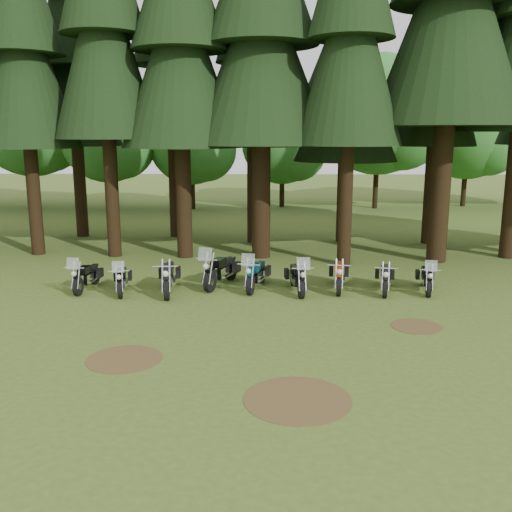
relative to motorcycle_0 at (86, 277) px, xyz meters
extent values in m
plane|color=#3F5720|center=(5.79, -4.03, -0.45)|extent=(120.00, 120.00, 0.00)
cylinder|color=black|center=(-3.99, 5.79, 2.32)|extent=(0.58, 0.58, 5.53)
cone|color=black|center=(-3.99, 5.79, 7.61)|extent=(4.32, 4.32, 6.91)
cylinder|color=black|center=(-0.50, 5.48, 2.55)|extent=(0.58, 0.58, 5.99)
cone|color=black|center=(-0.50, 5.48, 8.29)|extent=(4.32, 4.32, 7.49)
cylinder|color=black|center=(2.58, 5.38, 2.34)|extent=(0.66, 0.66, 5.57)
cone|color=black|center=(2.58, 5.38, 7.67)|extent=(4.95, 4.95, 6.96)
cylinder|color=black|center=(5.86, 5.42, 2.40)|extent=(0.77, 0.77, 5.70)
cone|color=black|center=(5.86, 5.42, 7.86)|extent=(5.81, 5.81, 7.12)
cylinder|color=black|center=(9.22, 4.00, 2.41)|extent=(0.55, 0.55, 5.71)
cone|color=black|center=(9.22, 4.00, 7.88)|extent=(4.15, 4.15, 7.14)
cylinder|color=black|center=(13.15, 4.74, 2.86)|extent=(0.80, 0.80, 6.62)
cone|color=black|center=(13.15, 4.74, 9.20)|extent=(5.98, 5.98, 8.27)
cylinder|color=black|center=(-3.47, 10.32, 2.32)|extent=(0.60, 0.60, 5.53)
cone|color=black|center=(-3.47, 10.32, 7.61)|extent=(4.52, 4.52, 6.91)
cone|color=black|center=(-3.47, 10.32, 10.87)|extent=(3.62, 3.62, 5.83)
cylinder|color=black|center=(1.41, 10.38, 2.33)|extent=(0.65, 0.65, 5.55)
cone|color=black|center=(1.41, 10.38, 7.65)|extent=(4.85, 4.85, 6.94)
cone|color=black|center=(1.41, 10.38, 10.93)|extent=(3.88, 3.88, 5.86)
cylinder|color=black|center=(5.42, 8.92, 2.31)|extent=(0.58, 0.58, 5.52)
cone|color=black|center=(5.42, 8.92, 7.60)|extent=(4.35, 4.35, 6.90)
cylinder|color=black|center=(9.82, 9.22, 1.90)|extent=(0.66, 0.66, 4.70)
cone|color=black|center=(9.82, 9.22, 6.40)|extent=(4.94, 4.94, 5.87)
cone|color=black|center=(9.82, 9.22, 9.17)|extent=(3.95, 3.95, 4.96)
cylinder|color=black|center=(13.86, 8.83, 2.33)|extent=(0.53, 0.53, 5.56)
cone|color=black|center=(13.86, 8.83, 7.67)|extent=(3.94, 3.94, 6.95)
cylinder|color=black|center=(-10.55, 21.97, 1.20)|extent=(0.36, 0.36, 3.29)
sphere|color=#2C6E2A|center=(-10.55, 21.97, 5.59)|extent=(7.69, 7.69, 7.69)
sphere|color=#2C6E2A|center=(-9.23, 21.09, 4.82)|extent=(5.49, 5.49, 5.49)
cylinder|color=black|center=(-4.94, 20.95, 0.95)|extent=(0.36, 0.36, 2.80)
sphere|color=#2C6E2A|center=(-4.94, 20.95, 4.69)|extent=(6.53, 6.53, 6.53)
sphere|color=#2C6E2A|center=(-3.83, 20.20, 4.03)|extent=(4.67, 4.67, 4.67)
cylinder|color=black|center=(0.80, 21.29, 0.83)|extent=(0.36, 0.36, 2.55)
sphere|color=#2C6E2A|center=(0.80, 21.29, 4.23)|extent=(5.95, 5.95, 5.95)
sphere|color=#2C6E2A|center=(1.82, 20.61, 3.63)|extent=(4.25, 4.25, 4.25)
cylinder|color=black|center=(7.10, 22.47, 0.79)|extent=(0.36, 0.36, 2.47)
sphere|color=#2C6E2A|center=(7.10, 22.47, 4.08)|extent=(5.76, 5.76, 5.76)
sphere|color=#2C6E2A|center=(8.09, 21.81, 3.50)|extent=(4.12, 4.12, 4.12)
cylinder|color=black|center=(13.71, 21.94, 1.31)|extent=(0.36, 0.36, 3.52)
sphere|color=#2C6E2A|center=(13.71, 21.94, 6.01)|extent=(8.21, 8.21, 8.21)
sphere|color=#2C6E2A|center=(15.12, 21.00, 5.19)|extent=(5.87, 5.87, 5.87)
cylinder|color=black|center=(20.33, 23.19, 1.02)|extent=(0.36, 0.36, 2.94)
sphere|color=#2C6E2A|center=(20.33, 23.19, 4.94)|extent=(6.86, 6.86, 6.86)
sphere|color=#2C6E2A|center=(21.50, 22.41, 4.26)|extent=(4.90, 4.90, 4.90)
cylinder|color=#4C3D1E|center=(2.79, -6.03, -0.44)|extent=(1.80, 1.80, 0.01)
cylinder|color=#4C3D1E|center=(10.29, -3.53, -0.44)|extent=(1.40, 1.40, 0.01)
cylinder|color=#4C3D1E|center=(6.79, -8.03, -0.44)|extent=(2.20, 2.20, 0.01)
cylinder|color=black|center=(-0.06, -0.72, -0.14)|extent=(0.18, 0.63, 0.62)
cylinder|color=black|center=(0.06, 0.74, -0.14)|extent=(0.18, 0.63, 0.62)
cube|color=silver|center=(0.01, 0.06, -0.05)|extent=(0.32, 0.68, 0.32)
cube|color=black|center=(-0.01, -0.16, 0.29)|extent=(0.33, 0.54, 0.23)
cube|color=black|center=(0.02, 0.28, 0.25)|extent=(0.33, 0.54, 0.11)
cube|color=silver|center=(-0.08, -1.00, 0.70)|extent=(0.40, 0.15, 0.37)
cylinder|color=black|center=(1.40, -0.99, -0.15)|extent=(0.23, 0.61, 0.60)
cylinder|color=black|center=(1.16, 0.40, -0.15)|extent=(0.23, 0.61, 0.60)
cube|color=silver|center=(1.27, -0.25, -0.06)|extent=(0.36, 0.67, 0.31)
cube|color=black|center=(1.31, -0.46, 0.26)|extent=(0.36, 0.54, 0.22)
cube|color=black|center=(1.23, -0.05, 0.23)|extent=(0.36, 0.54, 0.11)
cube|color=silver|center=(1.45, -1.26, 0.67)|extent=(0.40, 0.18, 0.36)
cylinder|color=black|center=(2.94, -1.15, -0.08)|extent=(0.23, 0.74, 0.73)
cylinder|color=black|center=(2.76, 0.56, -0.08)|extent=(0.23, 0.74, 0.73)
cube|color=silver|center=(2.85, -0.24, 0.02)|extent=(0.39, 0.80, 0.38)
cube|color=black|center=(2.87, -0.49, 0.42)|extent=(0.40, 0.64, 0.27)
cube|color=black|center=(2.82, 0.01, 0.37)|extent=(0.40, 0.64, 0.13)
cylinder|color=black|center=(4.23, -0.16, -0.08)|extent=(0.40, 0.75, 0.74)
cylinder|color=black|center=(4.83, 1.47, -0.08)|extent=(0.40, 0.75, 0.74)
cube|color=silver|center=(4.55, 0.70, 0.02)|extent=(0.57, 0.84, 0.38)
cube|color=black|center=(4.46, 0.46, 0.43)|extent=(0.53, 0.69, 0.27)
cube|color=black|center=(4.64, 0.95, 0.38)|extent=(0.53, 0.69, 0.13)
cube|color=silver|center=(4.11, -0.48, 0.92)|extent=(0.49, 0.30, 0.44)
cylinder|color=black|center=(5.59, -0.49, -0.11)|extent=(0.29, 0.69, 0.68)
cylinder|color=black|center=(5.94, 1.07, -0.11)|extent=(0.29, 0.69, 0.68)
cube|color=silver|center=(5.78, 0.34, -0.01)|extent=(0.44, 0.77, 0.35)
cube|color=#074054|center=(5.73, 0.11, 0.36)|extent=(0.42, 0.62, 0.25)
cube|color=black|center=(5.83, 0.57, 0.31)|extent=(0.42, 0.62, 0.12)
cube|color=silver|center=(5.53, -0.79, 0.81)|extent=(0.45, 0.22, 0.41)
cylinder|color=black|center=(7.25, -0.85, -0.12)|extent=(0.22, 0.68, 0.66)
cylinder|color=black|center=(7.06, 0.69, -0.12)|extent=(0.22, 0.68, 0.66)
cube|color=silver|center=(7.15, -0.03, -0.03)|extent=(0.37, 0.73, 0.34)
cube|color=black|center=(7.18, -0.26, 0.34)|extent=(0.37, 0.59, 0.24)
cube|color=black|center=(7.12, 0.20, 0.30)|extent=(0.37, 0.59, 0.12)
cube|color=silver|center=(7.29, -1.15, 0.78)|extent=(0.43, 0.18, 0.40)
cylinder|color=black|center=(8.49, -0.53, -0.11)|extent=(0.22, 0.69, 0.68)
cylinder|color=black|center=(8.68, 1.05, -0.11)|extent=(0.22, 0.69, 0.68)
cube|color=silver|center=(8.59, 0.31, -0.01)|extent=(0.37, 0.75, 0.35)
cube|color=#AE3E12|center=(8.56, 0.08, 0.36)|extent=(0.37, 0.60, 0.25)
cube|color=black|center=(8.62, 0.55, 0.31)|extent=(0.37, 0.60, 0.12)
cylinder|color=black|center=(9.96, -0.72, -0.12)|extent=(0.25, 0.67, 0.65)
cylinder|color=black|center=(10.24, 0.79, -0.12)|extent=(0.25, 0.67, 0.65)
cube|color=silver|center=(10.11, 0.08, -0.03)|extent=(0.40, 0.73, 0.34)
cube|color=black|center=(10.07, -0.14, 0.32)|extent=(0.39, 0.59, 0.24)
cube|color=black|center=(10.15, 0.31, 0.28)|extent=(0.39, 0.59, 0.12)
cylinder|color=black|center=(11.40, -0.61, -0.15)|extent=(0.22, 0.61, 0.60)
cylinder|color=black|center=(11.61, 0.78, -0.15)|extent=(0.22, 0.61, 0.60)
cube|color=silver|center=(11.51, 0.13, -0.07)|extent=(0.35, 0.67, 0.31)
cube|color=black|center=(11.48, -0.07, 0.26)|extent=(0.35, 0.54, 0.22)
cube|color=black|center=(11.54, 0.34, 0.23)|extent=(0.35, 0.54, 0.11)
cube|color=silver|center=(11.35, -0.88, 0.66)|extent=(0.40, 0.17, 0.36)
camera|label=1|loc=(6.21, -18.61, 4.79)|focal=40.00mm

